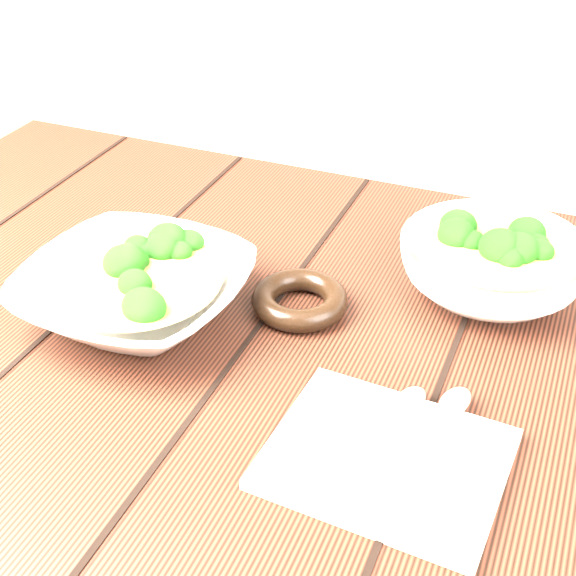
{
  "coord_description": "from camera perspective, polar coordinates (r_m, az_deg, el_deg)",
  "views": [
    {
      "loc": [
        0.27,
        -0.6,
        1.26
      ],
      "look_at": [
        0.01,
        0.03,
        0.8
      ],
      "focal_mm": 50.0,
      "sensor_mm": 36.0,
      "label": 1
    }
  ],
  "objects": [
    {
      "name": "trivet",
      "position": [
        0.87,
        0.83,
        -0.84
      ],
      "size": [
        0.14,
        0.14,
        0.03
      ],
      "primitive_type": "torus",
      "rotation": [
        0.0,
        0.0,
        -0.43
      ],
      "color": "black",
      "rests_on": "table"
    },
    {
      "name": "napkin",
      "position": [
        0.7,
        6.98,
        -11.96
      ],
      "size": [
        0.21,
        0.17,
        0.01
      ],
      "primitive_type": "cube",
      "rotation": [
        0.0,
        0.0,
        -0.06
      ],
      "color": "beige",
      "rests_on": "table"
    },
    {
      "name": "spoon_right",
      "position": [
        0.73,
        10.75,
        -9.34
      ],
      "size": [
        0.05,
        0.16,
        0.01
      ],
      "color": "#A09D8E",
      "rests_on": "napkin"
    },
    {
      "name": "spoon_left",
      "position": [
        0.73,
        7.43,
        -9.38
      ],
      "size": [
        0.05,
        0.16,
        0.01
      ],
      "color": "#A09D8E",
      "rests_on": "napkin"
    },
    {
      "name": "soup_bowl_back",
      "position": [
        0.91,
        14.3,
        1.59
      ],
      "size": [
        0.23,
        0.23,
        0.08
      ],
      "color": "silver",
      "rests_on": "table"
    },
    {
      "name": "table",
      "position": [
        0.91,
        -1.24,
        -9.75
      ],
      "size": [
        1.2,
        0.8,
        0.75
      ],
      "color": "#3A1A10",
      "rests_on": "ground"
    },
    {
      "name": "soup_bowl_front",
      "position": [
        0.87,
        -10.83,
        -0.14
      ],
      "size": [
        0.24,
        0.24,
        0.07
      ],
      "color": "silver",
      "rests_on": "table"
    }
  ]
}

